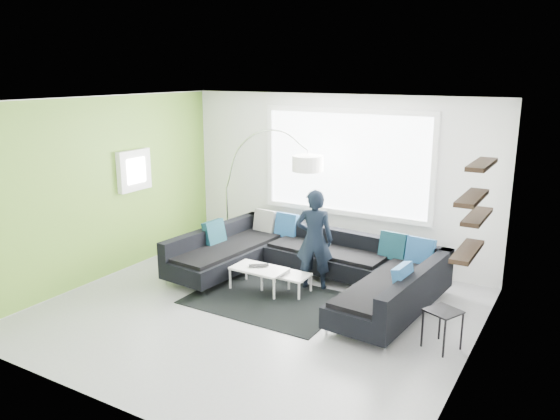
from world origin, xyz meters
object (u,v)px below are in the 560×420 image
object	(u,v)px
coffee_table	(273,280)
person	(314,240)
laptop	(259,267)
arc_lamp	(227,188)
sectional_sofa	(303,267)
side_table	(442,329)

from	to	relation	value
coffee_table	person	world-z (taller)	person
coffee_table	laptop	xyz separation A→B (m)	(-0.20, -0.05, 0.18)
coffee_table	arc_lamp	xyz separation A→B (m)	(-1.78, 1.36, 0.95)
sectional_sofa	coffee_table	xyz separation A→B (m)	(-0.36, -0.26, -0.18)
laptop	person	bearing A→B (deg)	-3.08
laptop	coffee_table	bearing A→B (deg)	-23.57
side_table	person	distance (m)	2.36
side_table	person	xyz separation A→B (m)	(-2.13, 0.90, 0.51)
sectional_sofa	person	world-z (taller)	person
arc_lamp	side_table	size ratio (longest dim) A/B	4.67
sectional_sofa	side_table	distance (m)	2.35
side_table	arc_lamp	bearing A→B (deg)	157.17
coffee_table	side_table	world-z (taller)	side_table
coffee_table	person	xyz separation A→B (m)	(0.47, 0.42, 0.58)
sectional_sofa	coffee_table	bearing A→B (deg)	-138.94
side_table	laptop	distance (m)	2.83
arc_lamp	side_table	bearing A→B (deg)	-9.42
side_table	person	size ratio (longest dim) A/B	0.32
sectional_sofa	laptop	xyz separation A→B (m)	(-0.56, -0.32, 0.00)
arc_lamp	laptop	distance (m)	2.26
sectional_sofa	person	size ratio (longest dim) A/B	2.58
coffee_table	side_table	xyz separation A→B (m)	(2.59, -0.48, 0.07)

